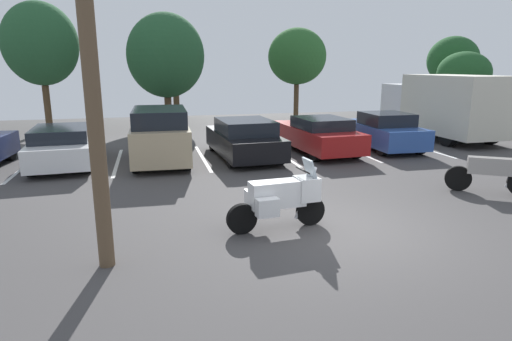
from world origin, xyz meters
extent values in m
cube|color=#423F3F|center=(0.00, 0.00, -0.05)|extent=(44.00, 44.00, 0.10)
cylinder|color=black|center=(-0.72, 0.51, 0.31)|extent=(0.63, 0.18, 0.62)
cylinder|color=black|center=(-2.23, 0.36, 0.31)|extent=(0.63, 0.18, 0.62)
cube|color=white|center=(-1.48, 0.44, 0.76)|extent=(1.17, 0.51, 0.54)
cylinder|color=#B2B2B7|center=(-0.84, 0.50, 0.71)|extent=(0.50, 0.12, 1.09)
cylinder|color=black|center=(-0.92, 0.49, 1.21)|extent=(0.10, 0.62, 0.04)
cube|color=white|center=(-0.82, 0.50, 0.81)|extent=(0.48, 0.52, 0.48)
cube|color=#B2C1CC|center=(-0.77, 0.50, 1.25)|extent=(0.20, 0.45, 0.39)
cube|color=white|center=(-1.85, 0.74, 0.61)|extent=(0.46, 0.28, 0.36)
cube|color=white|center=(-1.78, 0.06, 0.61)|extent=(0.46, 0.28, 0.36)
cylinder|color=black|center=(4.08, 2.02, 0.34)|extent=(0.63, 0.47, 0.68)
cube|color=gray|center=(4.71, 1.61, 0.74)|extent=(1.11, 0.86, 0.44)
cube|color=silver|center=(-8.08, 7.93, 0.00)|extent=(0.12, 4.67, 0.01)
cube|color=silver|center=(-5.09, 7.93, 0.00)|extent=(0.12, 4.67, 0.01)
cube|color=silver|center=(-2.10, 7.93, 0.00)|extent=(0.12, 4.67, 0.01)
cube|color=silver|center=(0.89, 7.93, 0.00)|extent=(0.12, 4.67, 0.01)
cube|color=silver|center=(3.89, 7.93, 0.00)|extent=(0.12, 4.67, 0.01)
cube|color=silver|center=(6.88, 7.93, 0.00)|extent=(0.12, 4.67, 0.01)
cylinder|color=black|center=(-8.80, 9.12, 0.34)|extent=(0.27, 0.70, 0.69)
cube|color=white|center=(-6.82, 8.14, 0.56)|extent=(2.22, 5.01, 0.70)
cube|color=black|center=(-6.79, 7.76, 1.11)|extent=(1.90, 2.63, 0.41)
cylinder|color=black|center=(-7.75, 9.74, 0.32)|extent=(0.26, 0.65, 0.64)
cylinder|color=black|center=(-6.13, 9.85, 0.32)|extent=(0.26, 0.65, 0.64)
cylinder|color=black|center=(-7.52, 6.42, 0.32)|extent=(0.26, 0.65, 0.64)
cylinder|color=black|center=(-5.90, 6.53, 0.32)|extent=(0.26, 0.65, 0.64)
cube|color=tan|center=(-3.58, 7.64, 0.77)|extent=(1.98, 4.45, 1.12)
cube|color=black|center=(-3.59, 7.34, 1.61)|extent=(1.79, 2.96, 0.56)
cylinder|color=black|center=(-4.35, 9.15, 0.32)|extent=(0.24, 0.65, 0.65)
cylinder|color=black|center=(-2.74, 9.12, 0.32)|extent=(0.24, 0.65, 0.65)
cylinder|color=black|center=(-4.42, 6.16, 0.32)|extent=(0.24, 0.65, 0.65)
cylinder|color=black|center=(-2.81, 6.12, 0.32)|extent=(0.24, 0.65, 0.65)
cube|color=black|center=(-0.61, 7.66, 0.56)|extent=(2.19, 4.62, 0.73)
cube|color=black|center=(-0.60, 7.45, 1.17)|extent=(1.92, 2.43, 0.49)
cylinder|color=black|center=(-1.54, 9.15, 0.31)|extent=(0.25, 0.62, 0.61)
cylinder|color=black|center=(0.15, 9.24, 0.31)|extent=(0.25, 0.62, 0.61)
cylinder|color=black|center=(-1.37, 6.08, 0.31)|extent=(0.25, 0.62, 0.61)
cylinder|color=black|center=(0.31, 6.17, 0.31)|extent=(0.25, 0.62, 0.61)
cube|color=maroon|center=(2.39, 8.09, 0.60)|extent=(2.17, 4.95, 0.74)
cube|color=black|center=(2.42, 7.68, 1.17)|extent=(1.85, 2.20, 0.41)
cylinder|color=black|center=(1.48, 9.69, 0.36)|extent=(0.26, 0.73, 0.71)
cylinder|color=black|center=(3.10, 9.79, 0.36)|extent=(0.26, 0.73, 0.71)
cylinder|color=black|center=(1.68, 6.40, 0.36)|extent=(0.26, 0.73, 0.71)
cylinder|color=black|center=(3.30, 6.50, 0.36)|extent=(0.26, 0.73, 0.71)
cube|color=#2D519E|center=(5.28, 8.11, 0.60)|extent=(1.90, 4.25, 0.77)
cube|color=black|center=(5.27, 7.90, 1.23)|extent=(1.72, 1.87, 0.49)
cylinder|color=black|center=(4.51, 9.56, 0.32)|extent=(0.23, 0.65, 0.64)
cylinder|color=black|center=(6.09, 9.54, 0.32)|extent=(0.23, 0.65, 0.64)
cylinder|color=black|center=(4.47, 6.69, 0.32)|extent=(0.23, 0.65, 0.64)
cylinder|color=black|center=(6.04, 6.67, 0.32)|extent=(0.23, 0.65, 0.64)
cube|color=silver|center=(9.18, 12.20, 1.37)|extent=(2.50, 1.87, 2.03)
cube|color=beige|center=(9.22, 8.92, 1.63)|extent=(2.54, 4.75, 2.53)
cylinder|color=black|center=(8.12, 12.12, 0.45)|extent=(0.31, 0.90, 0.90)
cylinder|color=black|center=(10.24, 12.15, 0.45)|extent=(0.31, 0.90, 0.90)
cylinder|color=black|center=(8.18, 7.86, 0.45)|extent=(0.31, 0.90, 0.90)
cylinder|color=black|center=(10.29, 7.89, 0.45)|extent=(0.31, 0.90, 0.90)
cylinder|color=brown|center=(-4.74, -0.49, 3.88)|extent=(0.26, 0.26, 7.76)
cylinder|color=#4C3823|center=(4.84, 17.73, 1.09)|extent=(0.30, 0.30, 2.19)
ellipsoid|color=#285B28|center=(4.84, 17.73, 3.84)|extent=(3.46, 3.46, 3.30)
cylinder|color=#4C3823|center=(-8.94, 16.46, 1.16)|extent=(0.33, 0.33, 2.32)
ellipsoid|color=#23512D|center=(-8.94, 16.46, 4.34)|extent=(3.58, 3.58, 4.04)
cylinder|color=#4C3823|center=(-2.19, 20.67, 0.91)|extent=(0.38, 0.38, 1.83)
ellipsoid|color=#285B28|center=(-2.19, 20.67, 3.55)|extent=(2.87, 2.87, 3.44)
cylinder|color=#4C3823|center=(15.22, 16.08, 0.79)|extent=(0.35, 0.35, 1.59)
ellipsoid|color=#1E4C23|center=(15.22, 16.08, 2.87)|extent=(3.19, 3.19, 2.57)
cylinder|color=#4C3823|center=(17.17, 19.77, 0.99)|extent=(0.33, 0.33, 1.99)
ellipsoid|color=#1E4C23|center=(17.17, 19.77, 3.65)|extent=(3.52, 3.52, 3.34)
cylinder|color=#4C3823|center=(-2.89, 16.81, 0.80)|extent=(0.38, 0.38, 1.60)
ellipsoid|color=#23512D|center=(-2.89, 16.81, 3.83)|extent=(4.11, 4.11, 4.45)
camera|label=1|loc=(-3.91, -7.68, 3.29)|focal=30.49mm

